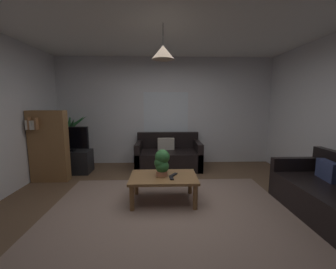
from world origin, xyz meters
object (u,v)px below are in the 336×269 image
object	(u,v)px
remote_on_table_1	(174,175)
potted_palm_corner	(71,141)
remote_on_table_0	(171,178)
coffee_table	(163,180)
bookshelf_corner	(49,146)
potted_plant_on_table	(162,162)
pendant_lamp	(163,52)
book_on_table_0	(161,176)
couch_right_side	(331,197)
couch_under_window	(168,157)
tv_stand	(70,162)
tv	(68,139)

from	to	relation	value
remote_on_table_1	potted_palm_corner	xyz separation A→B (m)	(-2.37, 1.92, 0.20)
remote_on_table_0	coffee_table	bearing A→B (deg)	-49.70
bookshelf_corner	potted_plant_on_table	bearing A→B (deg)	-23.61
remote_on_table_1	coffee_table	bearing A→B (deg)	40.12
remote_on_table_0	pendant_lamp	bearing A→B (deg)	-49.70
remote_on_table_0	book_on_table_0	bearing A→B (deg)	-32.16
couch_right_side	remote_on_table_1	world-z (taller)	couch_right_side
remote_on_table_0	bookshelf_corner	distance (m)	2.61
coffee_table	potted_plant_on_table	xyz separation A→B (m)	(-0.02, 0.02, 0.28)
potted_plant_on_table	potted_palm_corner	bearing A→B (deg)	138.52
couch_under_window	remote_on_table_1	distance (m)	1.74
remote_on_table_1	potted_palm_corner	bearing A→B (deg)	-6.79
bookshelf_corner	pendant_lamp	bearing A→B (deg)	-23.75
coffee_table	book_on_table_0	distance (m)	0.09
couch_right_side	potted_palm_corner	xyz separation A→B (m)	(-4.47, 2.47, 0.35)
remote_on_table_0	remote_on_table_1	size ratio (longest dim) A/B	1.00
tv_stand	pendant_lamp	size ratio (longest dim) A/B	1.81
bookshelf_corner	potted_palm_corner	bearing A→B (deg)	88.36
coffee_table	potted_palm_corner	xyz separation A→B (m)	(-2.21, 1.95, 0.27)
bookshelf_corner	pendant_lamp	world-z (taller)	pendant_lamp
coffee_table	book_on_table_0	size ratio (longest dim) A/B	7.81
couch_right_side	tv_stand	world-z (taller)	couch_right_side
pendant_lamp	tv_stand	bearing A→B (deg)	144.13
book_on_table_0	tv	xyz separation A→B (m)	(-2.01, 1.50, 0.35)
remote_on_table_0	potted_palm_corner	world-z (taller)	potted_palm_corner
couch_right_side	potted_palm_corner	size ratio (longest dim) A/B	1.18
couch_under_window	pendant_lamp	distance (m)	2.65
tv_stand	tv	distance (m)	0.52
tv_stand	couch_right_side	bearing A→B (deg)	-24.91
coffee_table	bookshelf_corner	bearing A→B (deg)	156.25
bookshelf_corner	pendant_lamp	size ratio (longest dim) A/B	2.82
tv_stand	bookshelf_corner	bearing A→B (deg)	-110.33
book_on_table_0	potted_plant_on_table	bearing A→B (deg)	73.41
coffee_table	tv_stand	xyz separation A→B (m)	(-2.05, 1.48, -0.10)
book_on_table_0	couch_under_window	bearing A→B (deg)	84.42
tv	potted_palm_corner	xyz separation A→B (m)	(-0.16, 0.49, -0.15)
tv_stand	coffee_table	bearing A→B (deg)	-35.87
remote_on_table_1	tv_stand	world-z (taller)	tv_stand
remote_on_table_0	potted_plant_on_table	xyz separation A→B (m)	(-0.14, 0.13, 0.20)
book_on_table_0	potted_palm_corner	world-z (taller)	potted_palm_corner
remote_on_table_0	potted_palm_corner	bearing A→B (deg)	-47.10
couch_under_window	potted_palm_corner	world-z (taller)	potted_palm_corner
potted_palm_corner	potted_plant_on_table	bearing A→B (deg)	-41.48
bookshelf_corner	coffee_table	bearing A→B (deg)	-23.75
couch_right_side	pendant_lamp	world-z (taller)	pendant_lamp
potted_plant_on_table	pendant_lamp	bearing A→B (deg)	-35.38
bookshelf_corner	tv	bearing A→B (deg)	68.83
couch_under_window	potted_palm_corner	bearing A→B (deg)	175.24
tv_stand	bookshelf_corner	world-z (taller)	bookshelf_corner
remote_on_table_1	tv_stand	distance (m)	2.66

